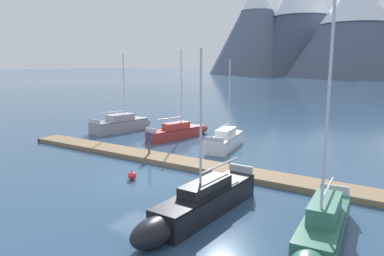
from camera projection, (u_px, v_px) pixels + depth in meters
name	position (u px, v px, depth m)	size (l,w,h in m)	color
ground_plane	(138.00, 181.00, 19.75)	(700.00, 700.00, 0.00)	#2D4C6B
mountain_west_summit	(257.00, 26.00, 218.25)	(56.91, 56.91, 55.73)	slate
mountain_central_massif	(302.00, 10.00, 210.27)	(59.46, 59.46, 69.12)	#424C60
mountain_shoulder_ridge	(354.00, 22.00, 171.54)	(60.43, 60.43, 48.31)	#4C566B
dock	(177.00, 161.00, 23.15)	(26.45, 3.76, 0.30)	#846B4C
sailboat_nearest_berth	(123.00, 124.00, 34.42)	(3.16, 6.52, 7.18)	#93939E
sailboat_second_berth	(180.00, 131.00, 31.47)	(2.99, 6.76, 7.43)	#B2332D
sailboat_mid_dock_port	(227.00, 139.00, 27.78)	(2.18, 6.43, 6.61)	white
sailboat_mid_dock_starboard	(199.00, 204.00, 14.89)	(1.99, 7.70, 6.88)	black
sailboat_far_berth	(322.00, 227.00, 12.84)	(1.46, 6.41, 8.51)	#336B56
person_on_dock	(149.00, 139.00, 24.43)	(0.40, 0.50, 1.69)	brown
mooring_buoy_channel_marker	(132.00, 176.00, 19.90)	(0.46, 0.46, 0.54)	red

